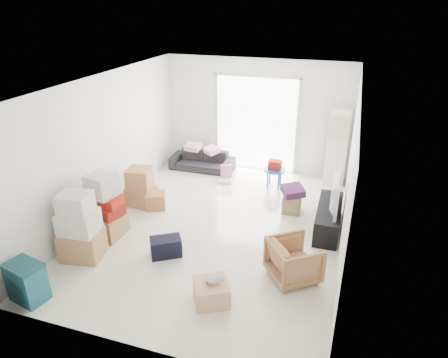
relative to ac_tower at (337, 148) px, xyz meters
name	(u,v)px	position (x,y,z in m)	size (l,w,h in m)	color
room_shell	(216,160)	(-1.95, -2.65, 0.48)	(4.98, 6.48, 3.18)	beige
sliding_door	(256,120)	(-1.95, 0.33, 0.37)	(2.10, 0.04, 2.33)	white
ac_tower	(337,148)	(0.00, 0.00, 0.00)	(0.45, 0.30, 1.75)	white
tv_console	(328,218)	(0.05, -2.09, -0.64)	(0.43, 1.42, 0.47)	black
television	(330,203)	(0.05, -2.09, -0.33)	(1.09, 0.63, 0.14)	black
sofa	(202,158)	(-3.18, -0.15, -0.56)	(1.59, 0.46, 0.62)	black
pillow_left	(193,142)	(-3.43, -0.10, -0.19)	(0.42, 0.33, 0.13)	#F7B4BF
pillow_right	(211,145)	(-2.92, -0.18, -0.19)	(0.39, 0.31, 0.13)	#F7B4BF
armchair	(294,259)	(-0.34, -3.72, -0.52)	(0.69, 0.65, 0.71)	#A57149
storage_bins	(27,282)	(-3.85, -5.35, -0.57)	(0.58, 0.46, 0.60)	#185064
box_stack_a	(80,229)	(-3.75, -4.23, -0.35)	(0.72, 0.64, 1.17)	#B0754F
box_stack_b	(105,209)	(-3.75, -3.51, -0.36)	(0.73, 0.62, 1.19)	#B0754F
box_stack_c	(141,187)	(-3.72, -2.29, -0.48)	(0.58, 0.52, 0.81)	#B0754F
loose_box	(156,200)	(-3.38, -2.31, -0.71)	(0.39, 0.39, 0.32)	#B0754F
duffel_bag	(166,247)	(-2.46, -3.77, -0.71)	(0.50, 0.30, 0.32)	black
ottoman	(292,203)	(-0.70, -1.64, -0.69)	(0.37, 0.37, 0.37)	#998659
blanket	(293,192)	(-0.70, -1.64, -0.44)	(0.40, 0.40, 0.14)	#4C2152
kids_table	(275,168)	(-1.27, -0.59, -0.42)	(0.51, 0.51, 0.64)	#1043BC
toy_walker	(226,177)	(-2.40, -0.67, -0.77)	(0.36, 0.35, 0.39)	silver
wood_crate	(212,292)	(-1.36, -4.59, -0.72)	(0.47, 0.47, 0.32)	tan
plush_bunny	(214,279)	(-1.33, -4.58, -0.49)	(0.29, 0.16, 0.14)	#B2ADA8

